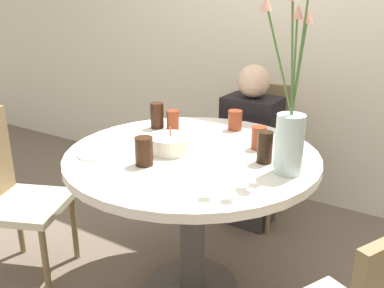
% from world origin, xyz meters
% --- Properties ---
extents(wall_back, '(8.00, 0.05, 2.60)m').
position_xyz_m(wall_back, '(0.00, 1.35, 1.30)').
color(wall_back, beige).
rests_on(wall_back, ground_plane).
extents(dining_table, '(1.17, 1.17, 0.76)m').
position_xyz_m(dining_table, '(0.00, 0.00, 0.62)').
color(dining_table, silver).
rests_on(dining_table, ground_plane).
extents(chair_far_back, '(0.43, 0.43, 0.89)m').
position_xyz_m(chair_far_back, '(-0.08, 0.95, 0.50)').
color(chair_far_back, beige).
rests_on(chair_far_back, ground_plane).
extents(chair_left_flank, '(0.53, 0.53, 0.89)m').
position_xyz_m(chair_left_flank, '(-0.88, -0.38, 0.50)').
color(chair_left_flank, beige).
rests_on(chair_left_flank, ground_plane).
extents(birthday_cake, '(0.20, 0.20, 0.12)m').
position_xyz_m(birthday_cake, '(-0.09, -0.05, 0.80)').
color(birthday_cake, white).
rests_on(birthday_cake, dining_table).
extents(flower_vase, '(0.17, 0.23, 0.74)m').
position_xyz_m(flower_vase, '(0.45, 0.01, 0.98)').
color(flower_vase, '#B2C6C1').
rests_on(flower_vase, dining_table).
extents(side_plate, '(0.17, 0.17, 0.01)m').
position_xyz_m(side_plate, '(-0.35, -0.27, 0.77)').
color(side_plate, white).
rests_on(side_plate, dining_table).
extents(drink_glass_0, '(0.07, 0.07, 0.14)m').
position_xyz_m(drink_glass_0, '(-0.36, 0.21, 0.83)').
color(drink_glass_0, '#33190C').
rests_on(drink_glass_0, dining_table).
extents(drink_glass_1, '(0.07, 0.07, 0.14)m').
position_xyz_m(drink_glass_1, '(0.33, 0.06, 0.83)').
color(drink_glass_1, black).
rests_on(drink_glass_1, dining_table).
extents(drink_glass_2, '(0.07, 0.07, 0.11)m').
position_xyz_m(drink_glass_2, '(0.24, 0.21, 0.82)').
color(drink_glass_2, maroon).
rests_on(drink_glass_2, dining_table).
extents(drink_glass_3, '(0.08, 0.08, 0.11)m').
position_xyz_m(drink_glass_3, '(0.01, 0.41, 0.82)').
color(drink_glass_3, maroon).
rests_on(drink_glass_3, dining_table).
extents(drink_glass_4, '(0.08, 0.08, 0.12)m').
position_xyz_m(drink_glass_4, '(-0.09, -0.24, 0.83)').
color(drink_glass_4, '#33190C').
rests_on(drink_glass_4, dining_table).
extents(drink_glass_5, '(0.07, 0.07, 0.10)m').
position_xyz_m(drink_glass_5, '(-0.28, 0.24, 0.82)').
color(drink_glass_5, maroon).
rests_on(drink_glass_5, dining_table).
extents(person_guest, '(0.34, 0.24, 1.05)m').
position_xyz_m(person_guest, '(-0.06, 0.79, 0.49)').
color(person_guest, '#383333').
rests_on(person_guest, ground_plane).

